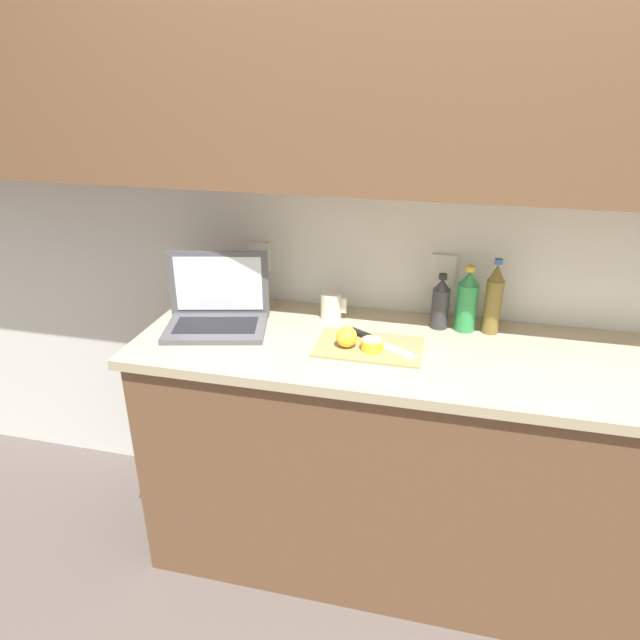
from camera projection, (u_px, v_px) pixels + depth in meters
ground_plane at (403, 554)px, 2.28m from camera, size 12.00×12.00×0.00m
wall_back at (439, 144)px, 1.86m from camera, size 5.20×0.38×2.60m
counter_unit at (416, 459)px, 2.09m from camera, size 1.95×0.63×0.92m
laptop at (217, 309)px, 2.07m from camera, size 0.41×0.32×0.26m
cutting_board at (369, 347)px, 1.92m from camera, size 0.36×0.22×0.01m
knife at (372, 338)px, 1.95m from camera, size 0.25×0.17×0.02m
lemon_half_cut at (372, 345)px, 1.88m from camera, size 0.07×0.07×0.04m
lemon_whole_beside at (347, 337)px, 1.90m from camera, size 0.07×0.07×0.07m
bottle_green_soda at (494, 299)px, 1.98m from camera, size 0.06×0.06×0.27m
bottle_oil_tall at (467, 301)px, 2.01m from camera, size 0.07×0.07×0.24m
bottle_water_clear at (440, 304)px, 2.04m from camera, size 0.06×0.06×0.20m
measuring_cup at (331, 306)px, 2.13m from camera, size 0.10×0.08×0.10m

